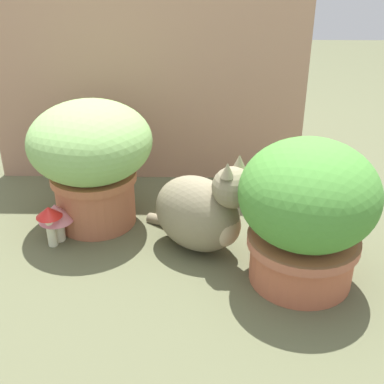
% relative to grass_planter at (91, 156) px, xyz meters
% --- Properties ---
extents(ground_plane, '(6.00, 6.00, 0.00)m').
position_rel_grass_planter_xyz_m(ground_plane, '(0.14, -0.15, -0.22)').
color(ground_plane, '#56593D').
extents(cardboard_backdrop, '(1.09, 0.03, 0.76)m').
position_rel_grass_planter_xyz_m(cardboard_backdrop, '(0.13, 0.33, 0.16)').
color(cardboard_backdrop, tan).
rests_on(cardboard_backdrop, ground).
extents(grass_planter, '(0.36, 0.36, 0.39)m').
position_rel_grass_planter_xyz_m(grass_planter, '(0.00, 0.00, 0.00)').
color(grass_planter, '#B26444').
rests_on(grass_planter, ground).
extents(leafy_planter, '(0.34, 0.34, 0.39)m').
position_rel_grass_planter_xyz_m(leafy_planter, '(0.59, -0.28, -0.02)').
color(leafy_planter, '#BB6444').
rests_on(leafy_planter, ground).
extents(cat, '(0.33, 0.31, 0.32)m').
position_rel_grass_planter_xyz_m(cat, '(0.33, -0.15, -0.10)').
color(cat, gray).
rests_on(cat, ground).
extents(mushroom_ornament_red, '(0.07, 0.07, 0.13)m').
position_rel_grass_planter_xyz_m(mushroom_ornament_red, '(-0.11, -0.14, -0.13)').
color(mushroom_ornament_red, '#E7E9C2').
rests_on(mushroom_ornament_red, ground).
extents(mushroom_ornament_pink, '(0.10, 0.10, 0.12)m').
position_rel_grass_planter_xyz_m(mushroom_ornament_pink, '(-0.10, -0.11, -0.14)').
color(mushroom_ornament_pink, '#E8E4C4').
rests_on(mushroom_ornament_pink, ground).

